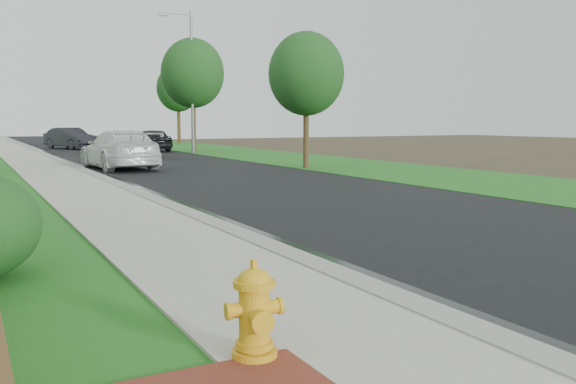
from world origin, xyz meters
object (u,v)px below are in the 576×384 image
fire_hydrant (255,313)px  white_suv (119,150)px  streetlight (189,74)px  dark_car_mid (152,140)px

fire_hydrant → white_suv: size_ratio=0.15×
fire_hydrant → streetlight: bearing=71.9°
white_suv → streetlight: (6.54, 10.06, 4.00)m
white_suv → streetlight: streetlight is taller
fire_hydrant → dark_car_mid: size_ratio=0.19×
white_suv → dark_car_mid: (5.20, 13.88, -0.06)m
dark_car_mid → streetlight: 5.73m
fire_hydrant → white_suv: 21.60m
fire_hydrant → streetlight: 33.25m
fire_hydrant → white_suv: white_suv is taller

